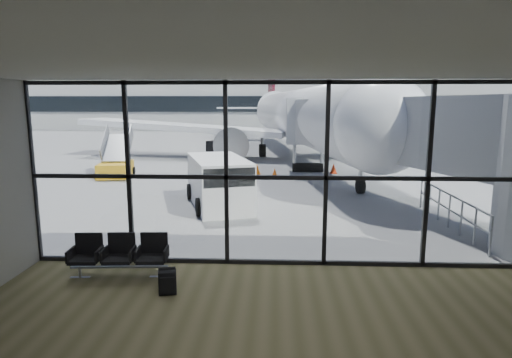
# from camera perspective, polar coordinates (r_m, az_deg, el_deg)

# --- Properties ---
(ground) EXTENTS (220.00, 220.00, 0.00)m
(ground) POSITION_cam_1_polar(r_m,az_deg,el_deg) (50.31, 2.64, 5.42)
(ground) COLOR slate
(ground) RESTS_ON ground
(lounge_shell) EXTENTS (12.02, 8.01, 4.51)m
(lounge_shell) POSITION_cam_1_polar(r_m,az_deg,el_deg) (5.51, 2.71, -3.58)
(lounge_shell) COLOR brown
(lounge_shell) RESTS_ON ground
(glass_curtain_wall) EXTENTS (12.10, 0.12, 4.50)m
(glass_curtain_wall) POSITION_cam_1_polar(r_m,az_deg,el_deg) (10.29, 2.67, 0.47)
(glass_curtain_wall) COLOR white
(glass_curtain_wall) RESTS_ON ground
(jet_bridge) EXTENTS (8.00, 16.50, 4.33)m
(jet_bridge) POSITION_cam_1_polar(r_m,az_deg,el_deg) (17.96, 18.60, 5.65)
(jet_bridge) COLOR #A4A7AA
(jet_bridge) RESTS_ON ground
(apron_railing) EXTENTS (0.06, 5.46, 1.11)m
(apron_railing) POSITION_cam_1_polar(r_m,az_deg,el_deg) (15.11, 24.40, -3.27)
(apron_railing) COLOR gray
(apron_railing) RESTS_ON ground
(far_terminal) EXTENTS (80.00, 12.20, 11.00)m
(far_terminal) POSITION_cam_1_polar(r_m,az_deg,el_deg) (72.13, 2.20, 10.13)
(far_terminal) COLOR silver
(far_terminal) RESTS_ON ground
(tree_0) EXTENTS (4.95, 4.95, 7.12)m
(tree_0) POSITION_cam_1_polar(r_m,az_deg,el_deg) (93.67, -26.46, 9.33)
(tree_0) COLOR #382619
(tree_0) RESTS_ON ground
(tree_1) EXTENTS (5.61, 5.61, 8.07)m
(tree_1) POSITION_cam_1_polar(r_m,az_deg,el_deg) (90.95, -23.13, 9.97)
(tree_1) COLOR #382619
(tree_1) RESTS_ON ground
(tree_2) EXTENTS (6.27, 6.27, 9.03)m
(tree_2) POSITION_cam_1_polar(r_m,az_deg,el_deg) (88.55, -19.60, 10.61)
(tree_2) COLOR #382619
(tree_2) RESTS_ON ground
(tree_3) EXTENTS (4.95, 4.95, 7.12)m
(tree_3) POSITION_cam_1_polar(r_m,az_deg,el_deg) (86.48, -15.81, 10.01)
(tree_3) COLOR #382619
(tree_3) RESTS_ON ground
(tree_4) EXTENTS (5.61, 5.61, 8.07)m
(tree_4) POSITION_cam_1_polar(r_m,az_deg,el_deg) (84.80, -11.91, 10.60)
(tree_4) COLOR #382619
(tree_4) RESTS_ON ground
(tree_5) EXTENTS (6.27, 6.27, 9.03)m
(tree_5) POSITION_cam_1_polar(r_m,az_deg,el_deg) (83.53, -7.86, 11.16)
(tree_5) COLOR #382619
(tree_5) RESTS_ON ground
(seating_row) EXTENTS (2.23, 0.76, 0.99)m
(seating_row) POSITION_cam_1_polar(r_m,az_deg,el_deg) (10.51, -17.65, -9.38)
(seating_row) COLOR gray
(seating_row) RESTS_ON ground
(backpack) EXTENTS (0.41, 0.39, 0.55)m
(backpack) POSITION_cam_1_polar(r_m,az_deg,el_deg) (9.39, -11.71, -13.32)
(backpack) COLOR black
(backpack) RESTS_ON ground
(airliner) EXTENTS (33.33, 38.80, 10.02)m
(airliner) POSITION_cam_1_polar(r_m,az_deg,el_deg) (33.79, 5.68, 8.38)
(airliner) COLOR white
(airliner) RESTS_ON ground
(service_van) EXTENTS (3.14, 4.74, 1.90)m
(service_van) POSITION_cam_1_polar(r_m,az_deg,el_deg) (16.64, -4.94, -0.36)
(service_van) COLOR white
(service_van) RESTS_ON ground
(belt_loader) EXTENTS (2.85, 4.46, 1.95)m
(belt_loader) POSITION_cam_1_polar(r_m,az_deg,el_deg) (34.67, -4.17, 4.46)
(belt_loader) COLOR black
(belt_loader) RESTS_ON ground
(mobile_stairs) EXTENTS (2.05, 3.36, 2.23)m
(mobile_stairs) POSITION_cam_1_polar(r_m,az_deg,el_deg) (24.75, -18.17, 1.53)
(mobile_stairs) COLOR gold
(mobile_stairs) RESTS_ON ground
(traffic_cone_a) EXTENTS (0.42, 0.42, 0.60)m
(traffic_cone_a) POSITION_cam_1_polar(r_m,az_deg,el_deg) (24.43, 0.12, 1.33)
(traffic_cone_a) COLOR orange
(traffic_cone_a) RESTS_ON ground
(traffic_cone_b) EXTENTS (0.40, 0.40, 0.58)m
(traffic_cone_b) POSITION_cam_1_polar(r_m,az_deg,el_deg) (25.10, 10.30, 1.37)
(traffic_cone_b) COLOR red
(traffic_cone_b) RESTS_ON ground
(traffic_cone_c) EXTENTS (0.40, 0.40, 0.57)m
(traffic_cone_c) POSITION_cam_1_polar(r_m,az_deg,el_deg) (22.95, 2.50, 0.73)
(traffic_cone_c) COLOR #FF600D
(traffic_cone_c) RESTS_ON ground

